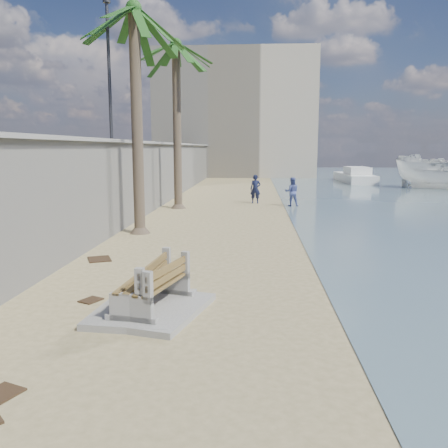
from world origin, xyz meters
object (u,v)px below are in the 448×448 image
object	(u,v)px
palm_mid	(134,12)
person_a	(255,187)
bench_far	(143,290)
palm_back	(176,47)
bench_near	(158,292)
yacht_far	(354,178)
person_b	(292,190)

from	to	relation	value
palm_mid	person_a	world-z (taller)	palm_mid
bench_far	palm_back	distance (m)	18.44
palm_back	bench_near	bearing A→B (deg)	-82.20
bench_far	palm_mid	distance (m)	11.87
palm_back	yacht_far	world-z (taller)	palm_back
bench_far	palm_mid	size ratio (longest dim) A/B	0.28
bench_far	person_b	distance (m)	18.43
palm_mid	person_b	size ratio (longest dim) A/B	5.06
bench_far	person_a	size ratio (longest dim) A/B	1.34
palm_mid	palm_back	bearing A→B (deg)	88.11
bench_near	bench_far	bearing A→B (deg)	163.39
bench_far	person_b	world-z (taller)	person_b
person_a	person_b	bearing A→B (deg)	-24.57
palm_back	person_b	xyz separation A→B (m)	(6.29, 1.42, -7.56)
yacht_far	palm_back	bearing A→B (deg)	145.87
yacht_far	person_b	bearing A→B (deg)	158.13
yacht_far	palm_mid	bearing A→B (deg)	153.03
bench_far	palm_back	size ratio (longest dim) A/B	0.27
bench_near	palm_back	bearing A→B (deg)	97.80
bench_near	palm_back	size ratio (longest dim) A/B	0.29
palm_mid	person_b	distance (m)	13.37
bench_near	person_b	bearing A→B (deg)	77.43
bench_near	yacht_far	world-z (taller)	yacht_far
bench_near	person_a	bearing A→B (deg)	84.24
bench_near	bench_far	size ratio (longest dim) A/B	1.04
palm_mid	yacht_far	distance (m)	33.09
bench_near	yacht_far	xyz separation A→B (m)	(11.55, 37.78, -0.09)
person_a	person_b	distance (m)	2.43
palm_mid	palm_back	size ratio (longest dim) A/B	0.96
bench_far	palm_back	bearing A→B (deg)	96.75
bench_near	palm_back	distance (m)	18.57
bench_near	palm_mid	size ratio (longest dim) A/B	0.30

